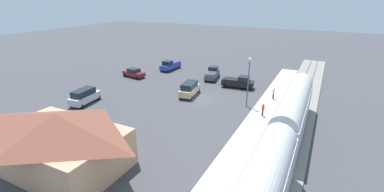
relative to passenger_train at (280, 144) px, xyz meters
name	(u,v)px	position (x,y,z in m)	size (l,w,h in m)	color
ground_plane	(201,98)	(14.00, -13.81, -2.86)	(200.00, 200.00, 0.00)	#424247
railway_track	(296,115)	(0.00, -13.81, -2.76)	(4.80, 70.00, 0.30)	gray
platform	(266,109)	(4.00, -13.81, -2.71)	(3.20, 46.00, 0.30)	#B7B2A8
passenger_train	(280,144)	(0.00, 0.00, 0.00)	(2.93, 32.85, 4.98)	silver
station_building	(59,140)	(18.00, 8.19, -0.02)	(12.45, 8.26, 5.46)	tan
pedestrian_on_platform	(263,109)	(3.85, -10.98, -1.58)	(0.36, 0.36, 1.71)	#23284C
pedestrian_waiting_far	(274,93)	(3.84, -17.87, -1.58)	(0.36, 0.36, 1.71)	#23284C
suv_tan	(189,89)	(16.18, -14.11, -1.71)	(2.57, 5.11, 2.22)	#C6B284
pickup_blue	(170,65)	(27.14, -26.34, -1.83)	(2.28, 5.51, 2.14)	#283D9E
pickup_charcoal	(212,73)	(16.57, -24.39, -1.83)	(3.00, 5.68, 2.14)	#47494F
sedan_maroon	(134,73)	(30.62, -18.40, -1.98)	(4.71, 2.74, 1.74)	maroon
suv_silver	(84,96)	(28.49, -4.17, -1.71)	(2.46, 5.08, 2.22)	silver
pickup_black	(238,82)	(10.46, -21.41, -1.83)	(5.55, 2.84, 2.14)	black
light_pole_near_platform	(249,76)	(6.80, -13.88, 1.70)	(0.44, 0.44, 7.16)	#515156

